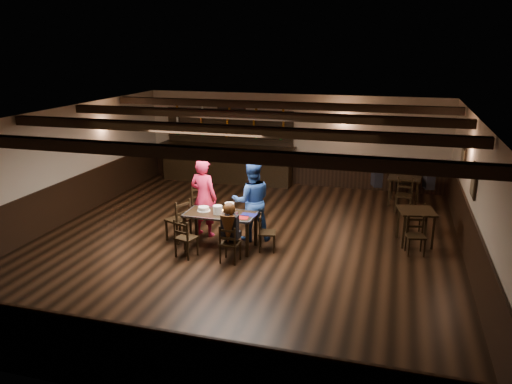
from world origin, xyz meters
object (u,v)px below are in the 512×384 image
(chair_near_right, at_px, (229,241))
(man_blue, at_px, (252,201))
(chair_near_left, at_px, (184,236))
(cake, at_px, (204,209))
(woman_pink, at_px, (204,198))
(bar_counter, at_px, (227,158))
(dining_table, at_px, (220,217))

(chair_near_right, relative_size, man_blue, 0.44)
(chair_near_left, bearing_deg, man_blue, 52.52)
(chair_near_left, distance_m, chair_near_right, 0.94)
(chair_near_right, height_order, cake, cake)
(chair_near_left, relative_size, woman_pink, 0.46)
(chair_near_right, height_order, woman_pink, woman_pink)
(chair_near_right, bearing_deg, woman_pink, 128.55)
(man_blue, xyz_separation_m, bar_counter, (-2.08, 4.40, -0.14))
(woman_pink, distance_m, cake, 0.56)
(woman_pink, relative_size, man_blue, 1.00)
(chair_near_left, bearing_deg, woman_pink, 93.34)
(woman_pink, xyz_separation_m, bar_counter, (-1.00, 4.45, -0.14))
(man_blue, relative_size, bar_counter, 0.41)
(chair_near_right, xyz_separation_m, bar_counter, (-2.01, 5.72, 0.28))
(woman_pink, height_order, bar_counter, bar_counter)
(woman_pink, bearing_deg, dining_table, 146.14)
(chair_near_right, relative_size, woman_pink, 0.44)
(chair_near_left, relative_size, cake, 2.83)
(chair_near_right, bearing_deg, chair_near_left, 179.71)
(dining_table, xyz_separation_m, woman_pink, (-0.59, 0.58, 0.21))
(chair_near_left, xyz_separation_m, man_blue, (1.01, 1.31, 0.41))
(man_blue, height_order, cake, man_blue)
(woman_pink, distance_m, man_blue, 1.08)
(chair_near_right, relative_size, cake, 2.74)
(man_blue, bearing_deg, woman_pink, -20.29)
(man_blue, distance_m, cake, 1.05)
(bar_counter, bearing_deg, woman_pink, -77.37)
(chair_near_left, relative_size, chair_near_right, 1.03)
(bar_counter, bearing_deg, chair_near_left, -79.39)
(dining_table, relative_size, man_blue, 0.84)
(chair_near_left, height_order, woman_pink, woman_pink)
(dining_table, bearing_deg, woman_pink, 135.80)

